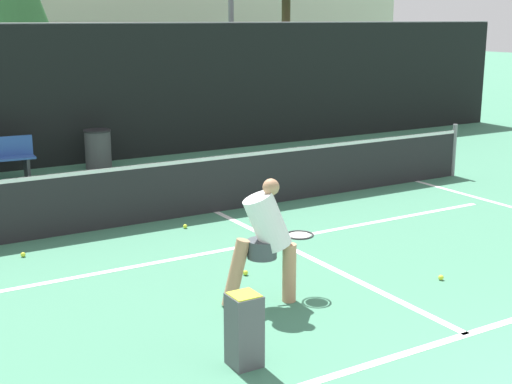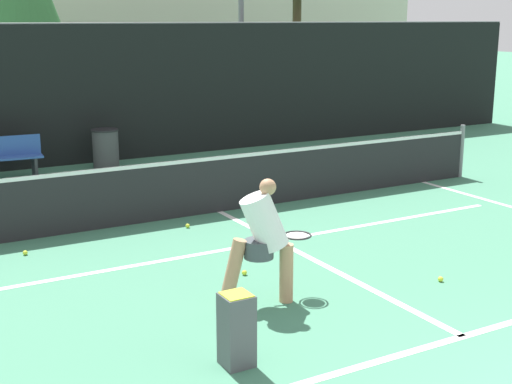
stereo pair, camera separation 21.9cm
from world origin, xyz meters
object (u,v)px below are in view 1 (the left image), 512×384
(player_practicing, at_px, (266,238))
(parked_car, at_px, (238,111))
(ball_hopper, at_px, (244,328))
(trash_bin, at_px, (98,149))

(player_practicing, xyz_separation_m, parked_car, (6.09, 11.40, -0.22))
(parked_car, bearing_deg, ball_hopper, -119.24)
(trash_bin, xyz_separation_m, parked_car, (5.25, 3.14, 0.14))
(player_practicing, xyz_separation_m, ball_hopper, (-0.96, -1.18, -0.41))
(player_practicing, relative_size, parked_car, 0.34)
(ball_hopper, bearing_deg, parked_car, 60.76)
(player_practicing, height_order, parked_car, player_practicing)
(ball_hopper, xyz_separation_m, parked_car, (7.04, 12.58, 0.19))
(ball_hopper, relative_size, parked_car, 0.17)
(parked_car, bearing_deg, player_practicing, -118.09)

